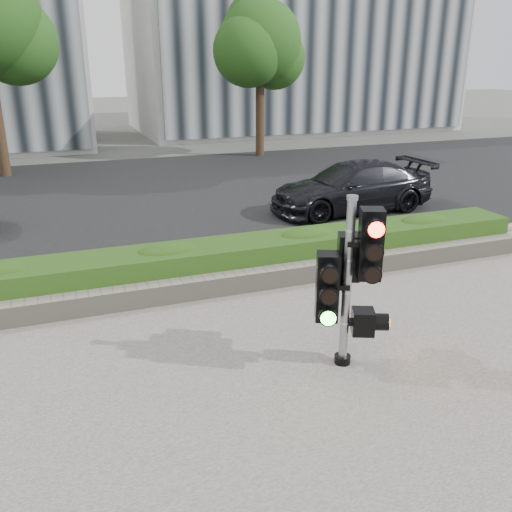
# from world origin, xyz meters

# --- Properties ---
(ground) EXTENTS (120.00, 120.00, 0.00)m
(ground) POSITION_xyz_m (0.00, 0.00, 0.00)
(ground) COLOR #51514C
(ground) RESTS_ON ground
(sidewalk) EXTENTS (16.00, 11.00, 0.03)m
(sidewalk) POSITION_xyz_m (0.00, -2.50, 0.01)
(sidewalk) COLOR #9E9389
(sidewalk) RESTS_ON ground
(road) EXTENTS (60.00, 13.00, 0.02)m
(road) POSITION_xyz_m (0.00, 10.00, 0.01)
(road) COLOR black
(road) RESTS_ON ground
(curb) EXTENTS (60.00, 0.25, 0.12)m
(curb) POSITION_xyz_m (0.00, 3.15, 0.06)
(curb) COLOR gray
(curb) RESTS_ON ground
(stone_wall) EXTENTS (12.00, 0.32, 0.34)m
(stone_wall) POSITION_xyz_m (0.00, 1.90, 0.20)
(stone_wall) COLOR gray
(stone_wall) RESTS_ON sidewalk
(hedge) EXTENTS (12.00, 1.00, 0.68)m
(hedge) POSITION_xyz_m (0.00, 2.55, 0.37)
(hedge) COLOR #3F7323
(hedge) RESTS_ON sidewalk
(building_right) EXTENTS (18.00, 10.00, 12.00)m
(building_right) POSITION_xyz_m (11.00, 25.00, 6.00)
(building_right) COLOR #B7B7B2
(building_right) RESTS_ON ground
(tree_right) EXTENTS (4.10, 3.58, 6.53)m
(tree_right) POSITION_xyz_m (5.48, 15.55, 4.48)
(tree_right) COLOR black
(tree_right) RESTS_ON ground
(traffic_signal) EXTENTS (0.85, 0.72, 2.29)m
(traffic_signal) POSITION_xyz_m (0.44, -0.86, 1.29)
(traffic_signal) COLOR black
(traffic_signal) RESTS_ON sidewalk
(car_dark) EXTENTS (4.55, 2.00, 1.30)m
(car_dark) POSITION_xyz_m (4.49, 6.02, 0.67)
(car_dark) COLOR black
(car_dark) RESTS_ON road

